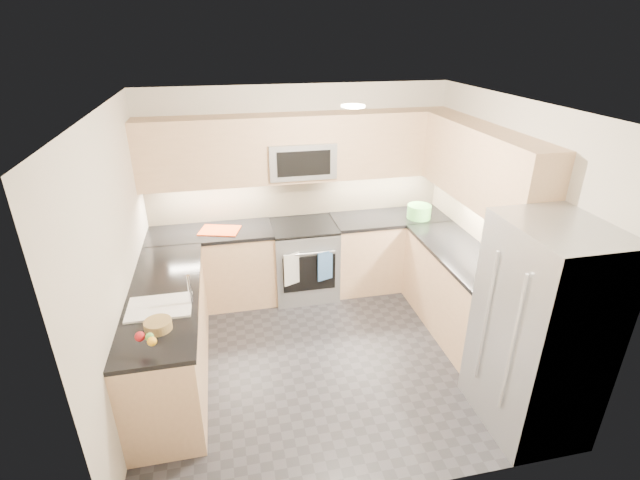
{
  "coord_description": "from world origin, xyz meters",
  "views": [
    {
      "loc": [
        -0.88,
        -3.73,
        3.08
      ],
      "look_at": [
        0.0,
        0.35,
        1.15
      ],
      "focal_mm": 26.0,
      "sensor_mm": 36.0,
      "label": 1
    }
  ],
  "objects_px": {
    "refrigerator": "(540,331)",
    "fruit_basket": "(158,325)",
    "cutting_board": "(220,230)",
    "microwave": "(301,159)",
    "utensil_bowl": "(419,212)",
    "gas_range": "(304,260)"
  },
  "relations": [
    {
      "from": "utensil_bowl",
      "to": "fruit_basket",
      "type": "distance_m",
      "value": 3.37
    },
    {
      "from": "fruit_basket",
      "to": "utensil_bowl",
      "type": "bearing_deg",
      "value": 30.93
    },
    {
      "from": "gas_range",
      "to": "utensil_bowl",
      "type": "xyz_separation_m",
      "value": [
        1.42,
        -0.1,
        0.57
      ]
    },
    {
      "from": "refrigerator",
      "to": "fruit_basket",
      "type": "height_order",
      "value": "refrigerator"
    },
    {
      "from": "cutting_board",
      "to": "fruit_basket",
      "type": "bearing_deg",
      "value": -105.13
    },
    {
      "from": "cutting_board",
      "to": "fruit_basket",
      "type": "distance_m",
      "value": 1.9
    },
    {
      "from": "microwave",
      "to": "fruit_basket",
      "type": "height_order",
      "value": "microwave"
    },
    {
      "from": "microwave",
      "to": "utensil_bowl",
      "type": "distance_m",
      "value": 1.59
    },
    {
      "from": "gas_range",
      "to": "fruit_basket",
      "type": "height_order",
      "value": "fruit_basket"
    },
    {
      "from": "microwave",
      "to": "cutting_board",
      "type": "bearing_deg",
      "value": -172.93
    },
    {
      "from": "gas_range",
      "to": "microwave",
      "type": "xyz_separation_m",
      "value": [
        0.0,
        0.12,
        1.24
      ]
    },
    {
      "from": "refrigerator",
      "to": "utensil_bowl",
      "type": "relative_size",
      "value": 6.22
    },
    {
      "from": "gas_range",
      "to": "microwave",
      "type": "height_order",
      "value": "microwave"
    },
    {
      "from": "microwave",
      "to": "fruit_basket",
      "type": "distance_m",
      "value": 2.56
    },
    {
      "from": "cutting_board",
      "to": "microwave",
      "type": "bearing_deg",
      "value": 7.07
    },
    {
      "from": "gas_range",
      "to": "utensil_bowl",
      "type": "bearing_deg",
      "value": -4.06
    },
    {
      "from": "refrigerator",
      "to": "fruit_basket",
      "type": "distance_m",
      "value": 2.99
    },
    {
      "from": "refrigerator",
      "to": "fruit_basket",
      "type": "xyz_separation_m",
      "value": [
        -2.93,
        0.59,
        0.08
      ]
    },
    {
      "from": "utensil_bowl",
      "to": "refrigerator",
      "type": "bearing_deg",
      "value": -89.16
    },
    {
      "from": "microwave",
      "to": "refrigerator",
      "type": "distance_m",
      "value": 3.04
    },
    {
      "from": "cutting_board",
      "to": "fruit_basket",
      "type": "height_order",
      "value": "fruit_basket"
    },
    {
      "from": "refrigerator",
      "to": "cutting_board",
      "type": "distance_m",
      "value": 3.44
    }
  ]
}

